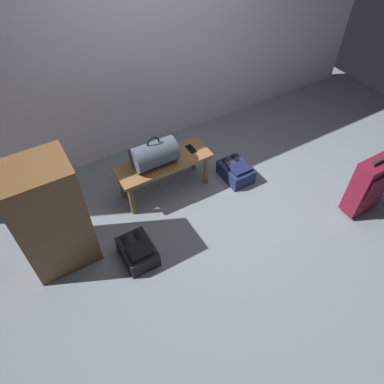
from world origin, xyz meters
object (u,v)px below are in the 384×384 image
(side_cabinet, at_px, (50,217))
(backpack_navy, at_px, (236,171))
(backpack_dark, at_px, (138,252))
(bench, at_px, (164,166))
(duffel_bag_slate, at_px, (154,154))
(cell_phone, at_px, (191,149))
(suitcase_upright_burgundy, at_px, (369,185))

(side_cabinet, bearing_deg, backpack_navy, 1.11)
(backpack_dark, bearing_deg, bench, 46.19)
(bench, xyz_separation_m, duffel_bag_slate, (-0.09, -0.00, 0.20))
(backpack_dark, distance_m, side_cabinet, 0.82)
(duffel_bag_slate, relative_size, cell_phone, 3.06)
(cell_phone, relative_size, suitcase_upright_burgundy, 0.21)
(duffel_bag_slate, relative_size, suitcase_upright_burgundy, 0.63)
(backpack_navy, distance_m, backpack_dark, 1.46)
(cell_phone, bearing_deg, suitcase_upright_burgundy, -45.69)
(bench, distance_m, backpack_dark, 0.94)
(duffel_bag_slate, height_order, suitcase_upright_burgundy, duffel_bag_slate)
(bench, height_order, duffel_bag_slate, duffel_bag_slate)
(bench, relative_size, backpack_navy, 2.63)
(cell_phone, bearing_deg, side_cabinet, -169.24)
(duffel_bag_slate, xyz_separation_m, side_cabinet, (-1.10, -0.28, -0.00))
(cell_phone, distance_m, backpack_navy, 0.60)
(bench, distance_m, cell_phone, 0.34)
(backpack_dark, xyz_separation_m, side_cabinet, (-0.57, 0.38, 0.46))
(suitcase_upright_burgundy, bearing_deg, backpack_navy, 128.44)
(suitcase_upright_burgundy, bearing_deg, bench, 141.38)
(duffel_bag_slate, bearing_deg, cell_phone, 2.03)
(backpack_navy, xyz_separation_m, side_cabinet, (-1.97, -0.04, 0.46))
(bench, relative_size, suitcase_upright_burgundy, 1.44)
(backpack_dark, bearing_deg, duffel_bag_slate, 50.61)
(suitcase_upright_burgundy, bearing_deg, cell_phone, 134.31)
(backpack_navy, bearing_deg, duffel_bag_slate, 164.63)
(backpack_dark, bearing_deg, suitcase_upright_burgundy, -15.74)
(backpack_navy, height_order, backpack_dark, same)
(duffel_bag_slate, relative_size, backpack_dark, 1.16)
(side_cabinet, bearing_deg, duffel_bag_slate, 14.03)
(cell_phone, bearing_deg, backpack_dark, -145.29)
(bench, distance_m, duffel_bag_slate, 0.22)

